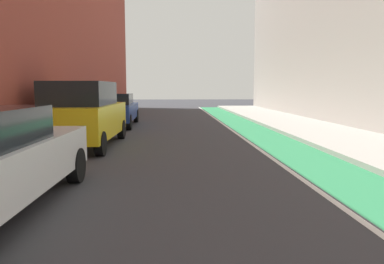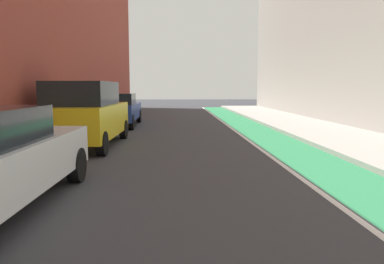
# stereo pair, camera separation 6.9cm
# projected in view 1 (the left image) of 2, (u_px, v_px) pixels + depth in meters

# --- Properties ---
(ground_plane) EXTENTS (94.13, 94.13, 0.00)m
(ground_plane) POSITION_uv_depth(u_px,v_px,m) (180.00, 147.00, 11.47)
(ground_plane) COLOR #38383D
(bike_lane_paint) EXTENTS (1.60, 42.79, 0.00)m
(bike_lane_paint) POSITION_uv_depth(u_px,v_px,m) (268.00, 138.00, 13.63)
(bike_lane_paint) COLOR #2D8451
(bike_lane_paint) RESTS_ON ground
(lane_divider_stripe) EXTENTS (0.12, 42.79, 0.00)m
(lane_divider_stripe) POSITION_uv_depth(u_px,v_px,m) (243.00, 138.00, 13.58)
(lane_divider_stripe) COLOR white
(lane_divider_stripe) RESTS_ON ground
(sidewalk_right) EXTENTS (3.35, 42.79, 0.14)m
(sidewalk_right) POSITION_uv_depth(u_px,v_px,m) (335.00, 135.00, 13.76)
(sidewalk_right) COLOR #A8A59E
(sidewalk_right) RESTS_ON ground
(parked_suv_yellow_cab) EXTENTS (2.09, 4.61, 1.98)m
(parked_suv_yellow_cab) POSITION_uv_depth(u_px,v_px,m) (83.00, 113.00, 11.49)
(parked_suv_yellow_cab) COLOR yellow
(parked_suv_yellow_cab) RESTS_ON ground
(parked_sedan_blue) EXTENTS (1.99, 4.74, 1.53)m
(parked_sedan_blue) POSITION_uv_depth(u_px,v_px,m) (114.00, 109.00, 17.72)
(parked_sedan_blue) COLOR navy
(parked_sedan_blue) RESTS_ON ground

